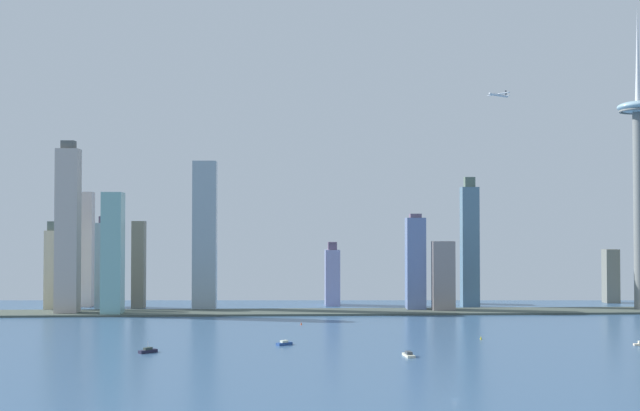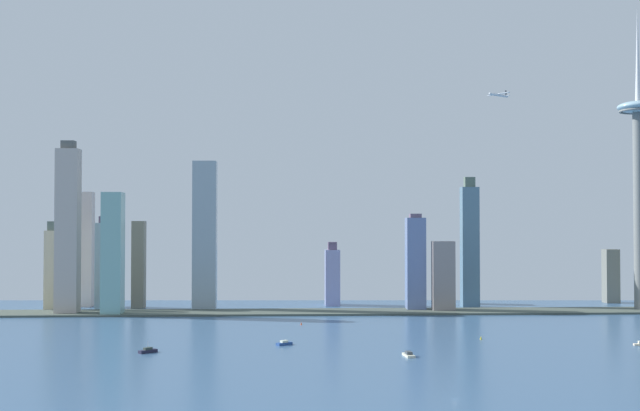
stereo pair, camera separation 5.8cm
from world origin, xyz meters
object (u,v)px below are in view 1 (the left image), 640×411
object	(u,v)px
skyscraper_9	(83,249)
skyscraper_12	(470,245)
channel_buoy_0	(301,323)
skyscraper_7	(139,264)
skyscraper_13	(104,265)
skyscraper_0	(415,263)
boat_1	(148,351)
boat_2	(284,343)
skyscraper_11	(611,276)
observation_tower	(639,155)
skyscraper_10	(332,276)
skyscraper_5	(205,236)
channel_buoy_1	(481,338)
skyscraper_8	(443,277)
boat_4	(409,355)
skyscraper_2	(51,269)
skyscraper_4	(68,230)
airplane	(498,95)
skyscraper_1	(113,254)
skyscraper_6	(471,287)

from	to	relation	value
skyscraper_9	skyscraper_12	world-z (taller)	skyscraper_12
skyscraper_9	channel_buoy_0	size ratio (longest dim) A/B	52.15
skyscraper_7	skyscraper_13	size ratio (longest dim) A/B	0.95
skyscraper_0	skyscraper_9	xyz separation A→B (m)	(-385.83, 63.45, 14.65)
boat_1	boat_2	xyz separation A→B (m)	(102.28, 34.00, -0.16)
skyscraper_11	skyscraper_0	bearing A→B (deg)	-162.69
observation_tower	skyscraper_10	world-z (taller)	observation_tower
skyscraper_9	boat_1	bearing A→B (deg)	-68.32
skyscraper_5	channel_buoy_1	world-z (taller)	skyscraper_5
skyscraper_7	channel_buoy_1	world-z (taller)	skyscraper_7
skyscraper_10	skyscraper_13	bearing A→B (deg)	-172.36
skyscraper_8	boat_4	size ratio (longest dim) A/B	4.69
skyscraper_2	skyscraper_11	distance (m)	669.59
skyscraper_0	channel_buoy_1	world-z (taller)	skyscraper_0
boat_2	channel_buoy_0	distance (m)	128.17
skyscraper_11	skyscraper_10	bearing A→B (deg)	-177.70
skyscraper_4	airplane	world-z (taller)	airplane
skyscraper_9	skyscraper_12	size ratio (longest dim) A/B	0.89
skyscraper_4	channel_buoy_1	size ratio (longest dim) A/B	65.06
skyscraper_0	skyscraper_1	distance (m)	331.72
skyscraper_10	boat_4	world-z (taller)	skyscraper_10
observation_tower	skyscraper_11	bearing A→B (deg)	85.78
skyscraper_4	channel_buoy_0	bearing A→B (deg)	-21.45
skyscraper_10	boat_2	world-z (taller)	skyscraper_10
skyscraper_0	skyscraper_2	world-z (taller)	skyscraper_0
skyscraper_10	channel_buoy_1	xyz separation A→B (m)	(107.43, -288.61, -33.65)
skyscraper_9	skyscraper_12	bearing A→B (deg)	-3.22
observation_tower	skyscraper_8	bearing A→B (deg)	-179.94
skyscraper_12	channel_buoy_1	size ratio (longest dim) A/B	53.08
skyscraper_7	skyscraper_0	bearing A→B (deg)	-7.87
skyscraper_4	skyscraper_5	size ratio (longest dim) A/B	1.11
skyscraper_12	boat_4	size ratio (longest dim) A/B	9.16
skyscraper_2	channel_buoy_0	size ratio (longest dim) A/B	38.66
observation_tower	skyscraper_1	distance (m)	591.00
boat_4	channel_buoy_0	bearing A→B (deg)	15.20
skyscraper_12	channel_buoy_1	distance (m)	274.78
boat_2	channel_buoy_0	world-z (taller)	boat_2
skyscraper_0	skyscraper_13	size ratio (longest dim) A/B	1.03
skyscraper_1	boat_2	xyz separation A→B (m)	(182.84, -214.61, -64.11)
channel_buoy_0	channel_buoy_1	bearing A→B (deg)	-34.98
skyscraper_9	channel_buoy_1	bearing A→B (deg)	-35.30
skyscraper_2	skyscraper_11	size ratio (longest dim) A/B	1.52
skyscraper_5	skyscraper_7	distance (m)	89.98
boat_1	airplane	bearing A→B (deg)	173.14
skyscraper_6	skyscraper_7	world-z (taller)	skyscraper_7
skyscraper_9	boat_2	size ratio (longest dim) A/B	9.97
boat_1	boat_2	bearing A→B (deg)	155.06
skyscraper_5	channel_buoy_1	xyz separation A→B (m)	(255.20, -239.03, -82.83)
channel_buoy_0	airplane	size ratio (longest dim) A/B	0.10
skyscraper_1	skyscraper_10	distance (m)	261.02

